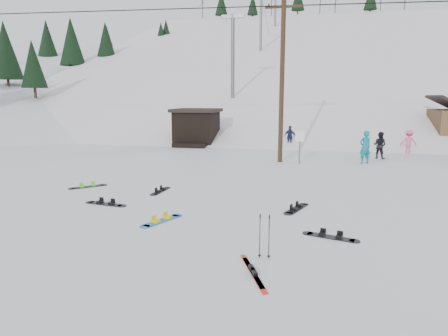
# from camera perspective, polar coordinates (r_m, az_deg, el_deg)

# --- Properties ---
(ground) EXTENTS (200.00, 200.00, 0.00)m
(ground) POSITION_cam_1_polar(r_m,az_deg,el_deg) (10.13, -10.56, -11.51)
(ground) COLOR silver
(ground) RESTS_ON ground
(ski_slope) EXTENTS (60.00, 85.24, 65.97)m
(ski_slope) POSITION_cam_1_polar(r_m,az_deg,el_deg) (65.65, 8.96, -3.67)
(ski_slope) COLOR white
(ski_slope) RESTS_ON ground
(ridge_left) EXTENTS (47.54, 95.03, 58.38)m
(ridge_left) POSITION_cam_1_polar(r_m,az_deg,el_deg) (70.76, -21.98, -2.46)
(ridge_left) COLOR silver
(ridge_left) RESTS_ON ground
(treeline_left) EXTENTS (20.00, 64.00, 10.00)m
(treeline_left) POSITION_cam_1_polar(r_m,az_deg,el_deg) (61.69, -25.33, 5.87)
(treeline_left) COLOR black
(treeline_left) RESTS_ON ground
(treeline_crest) EXTENTS (50.00, 6.00, 10.00)m
(treeline_crest) POSITION_cam_1_polar(r_m,az_deg,el_deg) (94.77, 10.42, 7.90)
(treeline_crest) COLOR black
(treeline_crest) RESTS_ON ski_slope
(utility_pole) EXTENTS (2.00, 0.26, 9.00)m
(utility_pole) POSITION_cam_1_polar(r_m,az_deg,el_deg) (22.71, 8.28, 12.60)
(utility_pole) COLOR #3A2819
(utility_pole) RESTS_ON ground
(trail_sign) EXTENTS (0.50, 0.09, 1.85)m
(trail_sign) POSITION_cam_1_polar(r_m,az_deg,el_deg) (22.34, 10.79, 3.81)
(trail_sign) COLOR #595B60
(trail_sign) RESTS_ON ground
(lift_hut) EXTENTS (3.40, 4.10, 2.75)m
(lift_hut) POSITION_cam_1_polar(r_m,az_deg,el_deg) (30.93, -3.95, 5.90)
(lift_hut) COLOR black
(lift_hut) RESTS_ON ground
(lift_tower_near) EXTENTS (2.20, 0.36, 8.00)m
(lift_tower_near) POSITION_cam_1_polar(r_m,az_deg,el_deg) (39.61, 1.26, 16.30)
(lift_tower_near) COLOR #595B60
(lift_tower_near) RESTS_ON ski_slope
(lift_tower_mid) EXTENTS (2.20, 0.36, 8.00)m
(lift_tower_mid) POSITION_cam_1_polar(r_m,az_deg,el_deg) (60.08, 5.31, 20.47)
(lift_tower_mid) COLOR #595B60
(lift_tower_mid) RESTS_ON ski_slope
(lift_tower_far) EXTENTS (2.20, 0.36, 8.00)m
(lift_tower_far) POSITION_cam_1_polar(r_m,az_deg,el_deg) (80.84, 7.37, 22.47)
(lift_tower_far) COLOR #595B60
(lift_tower_far) RESTS_ON ski_slope
(hero_snowboard) EXTENTS (0.86, 1.55, 0.12)m
(hero_snowboard) POSITION_cam_1_polar(r_m,az_deg,el_deg) (12.28, -8.89, -7.38)
(hero_snowboard) COLOR #1C70B8
(hero_snowboard) RESTS_ON ground
(hero_skis) EXTENTS (0.86, 1.80, 0.10)m
(hero_skis) POSITION_cam_1_polar(r_m,az_deg,el_deg) (8.82, 4.16, -14.58)
(hero_skis) COLOR #B12012
(hero_skis) RESTS_ON ground
(ski_poles) EXTENTS (0.29, 0.08, 1.05)m
(ski_poles) POSITION_cam_1_polar(r_m,az_deg,el_deg) (9.41, 5.79, -9.62)
(ski_poles) COLOR black
(ski_poles) RESTS_ON ground
(board_scatter_a) EXTENTS (1.62, 0.49, 0.11)m
(board_scatter_a) POSITION_cam_1_polar(r_m,az_deg,el_deg) (14.53, -16.53, -4.90)
(board_scatter_a) COLOR black
(board_scatter_a) RESTS_ON ground
(board_scatter_b) EXTENTS (0.37, 1.49, 0.10)m
(board_scatter_b) POSITION_cam_1_polar(r_m,az_deg,el_deg) (15.99, -9.07, -3.23)
(board_scatter_b) COLOR black
(board_scatter_b) RESTS_ON ground
(board_scatter_c) EXTENTS (1.22, 1.19, 0.11)m
(board_scatter_c) POSITION_cam_1_polar(r_m,az_deg,el_deg) (17.47, -18.87, -2.50)
(board_scatter_c) COLOR black
(board_scatter_c) RESTS_ON ground
(board_scatter_d) EXTENTS (1.49, 0.63, 0.11)m
(board_scatter_d) POSITION_cam_1_polar(r_m,az_deg,el_deg) (11.17, 14.98, -9.44)
(board_scatter_d) COLOR black
(board_scatter_d) RESTS_ON ground
(board_scatter_f) EXTENTS (0.77, 1.55, 0.11)m
(board_scatter_f) POSITION_cam_1_polar(r_m,az_deg,el_deg) (13.58, 10.32, -5.69)
(board_scatter_f) COLOR black
(board_scatter_f) RESTS_ON ground
(skier_teal) EXTENTS (0.79, 0.69, 1.83)m
(skier_teal) POSITION_cam_1_polar(r_m,az_deg,el_deg) (23.45, 19.50, 2.82)
(skier_teal) COLOR #0C737F
(skier_teal) RESTS_ON ground
(skier_dark) EXTENTS (0.98, 0.91, 1.61)m
(skier_dark) POSITION_cam_1_polar(r_m,az_deg,el_deg) (25.66, 21.35, 3.05)
(skier_dark) COLOR black
(skier_dark) RESTS_ON ground
(skier_pink) EXTENTS (1.05, 0.67, 1.54)m
(skier_pink) POSITION_cam_1_polar(r_m,az_deg,el_deg) (28.62, 24.87, 3.42)
(skier_pink) COLOR #E9527C
(skier_pink) RESTS_ON ground
(skier_navy) EXTENTS (1.00, 0.58, 1.60)m
(skier_navy) POSITION_cam_1_polar(r_m,az_deg,el_deg) (29.20, 9.40, 4.41)
(skier_navy) COLOR #192040
(skier_navy) RESTS_ON ground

